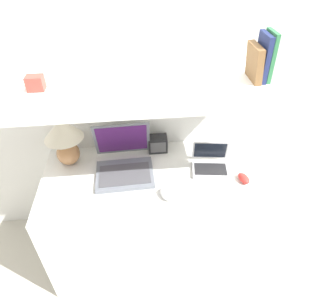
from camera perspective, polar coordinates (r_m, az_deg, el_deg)
ground_plane at (r=2.19m, az=-1.83°, el=-24.59°), size 12.00×12.00×0.00m
wall_back at (r=1.87m, az=-4.45°, el=14.36°), size 6.00×0.05×2.40m
desk at (r=2.07m, az=-2.79°, el=-12.14°), size 1.31×0.64×0.72m
back_riser at (r=2.13m, az=-3.65°, el=-0.56°), size 1.31×0.04×1.24m
shelf at (r=1.56m, az=-3.99°, el=11.78°), size 1.31×0.57×0.03m
table_lamp at (r=1.87m, az=-19.20°, el=2.31°), size 0.23×0.23×0.32m
laptop_large at (r=1.82m, az=-8.39°, el=-2.42°), size 0.35×0.36×0.27m
laptop_small at (r=1.85m, az=8.05°, el=-2.63°), size 0.24×0.22×0.16m
computer_mouse at (r=1.66m, az=-0.40°, el=-8.46°), size 0.09×0.12×0.04m
second_mouse at (r=1.81m, az=14.21°, el=-5.35°), size 0.08×0.10×0.04m
router_box at (r=1.96m, az=-1.98°, el=1.11°), size 0.12×0.09×0.11m
book_green at (r=1.64m, az=18.62°, el=16.52°), size 0.02×0.13×0.24m
book_navy at (r=1.63m, az=17.62°, el=16.39°), size 0.03×0.14×0.23m
book_brown at (r=1.63m, az=16.17°, el=15.57°), size 0.05×0.16×0.18m
shelf_gadget at (r=1.61m, az=-23.94°, el=11.49°), size 0.08×0.06×0.07m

